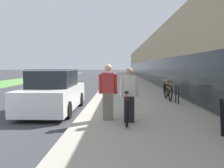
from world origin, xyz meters
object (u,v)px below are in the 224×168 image
Objects in this scene: person_rider at (129,95)px; person_bystander at (108,92)px; tandem_bicycle at (126,107)px; parked_sedan_curbside at (54,93)px; cruiser_bike_middle at (167,89)px; bike_rack_hoop at (177,92)px; cruiser_bike_nearest at (168,92)px.

person_bystander is (-0.65, 0.32, 0.05)m from person_rider.
tandem_bicycle is 0.54m from person_rider.
tandem_bicycle is 0.58× the size of parked_sedan_curbside.
cruiser_bike_middle is 7.17m from parked_sedan_curbside.
person_rider reaches higher than bike_rack_hoop.
cruiser_bike_middle is at bearing 87.41° from bike_rack_hoop.
bike_rack_hoop is 3.33m from cruiser_bike_middle.
person_rider is at bearing -109.07° from cruiser_bike_middle.
cruiser_bike_middle is (0.15, 3.32, -0.15)m from bike_rack_hoop.
person_bystander is 3.07m from parked_sedan_curbside.
tandem_bicycle is 4.22m from bike_rack_hoop.
person_rider is 5.38m from cruiser_bike_nearest.
person_bystander is at bearing 153.61° from person_rider.
bike_rack_hoop is at bearing -80.29° from cruiser_bike_nearest.
cruiser_bike_middle is (0.34, 2.20, -0.04)m from cruiser_bike_nearest.
cruiser_bike_nearest is at bearing 64.31° from tandem_bicycle.
parked_sedan_curbside is at bearing -138.50° from cruiser_bike_middle.
person_bystander is 0.38× the size of parked_sedan_curbside.
parked_sedan_curbside reaches higher than cruiser_bike_middle.
person_bystander is 7.50m from cruiser_bike_middle.
tandem_bicycle is 0.73m from person_bystander.
parked_sedan_curbside is at bearing 140.64° from person_rider.
person_bystander is at bearing -178.13° from tandem_bicycle.
bike_rack_hoop is 0.18× the size of parked_sedan_curbside.
tandem_bicycle is at bearing -110.59° from cruiser_bike_middle.
person_rider is (0.09, -0.34, 0.42)m from tandem_bicycle.
cruiser_bike_nearest is at bearing 59.04° from person_bystander.
person_rider is at bearing -39.36° from parked_sedan_curbside.
cruiser_bike_nearest is 0.41× the size of parked_sedan_curbside.
person_bystander reaches higher than cruiser_bike_middle.
person_bystander is at bearing -114.54° from cruiser_bike_middle.
bike_rack_hoop is (2.96, 3.49, -0.36)m from person_bystander.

